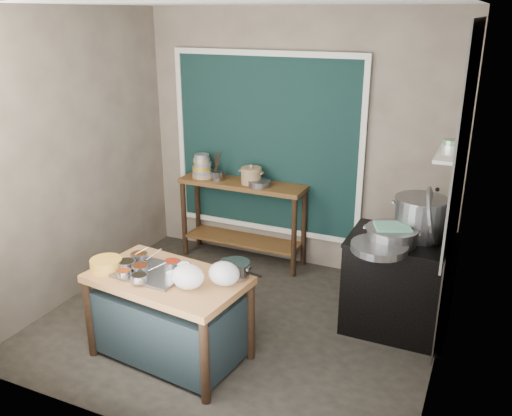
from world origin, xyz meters
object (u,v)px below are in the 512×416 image
at_px(stove_block, 399,285).
at_px(condiment_tray, 151,272).
at_px(prep_table, 170,317).
at_px(utensil_cup, 217,175).
at_px(back_counter, 243,221).
at_px(saucepan, 236,269).
at_px(stock_pot, 420,217).
at_px(steamer, 392,236).
at_px(yellow_basin, 106,265).
at_px(ceramic_crock, 251,177).

height_order(stove_block, condiment_tray, stove_block).
xyz_separation_m(stove_block, condiment_tray, (-1.77, -1.24, 0.34)).
relative_size(prep_table, utensil_cup, 7.40).
height_order(back_counter, utensil_cup, utensil_cup).
distance_m(saucepan, stock_pot, 1.68).
xyz_separation_m(saucepan, stock_pot, (1.23, 1.12, 0.24)).
bearing_deg(steamer, back_counter, 154.21).
bearing_deg(yellow_basin, stove_block, 32.17).
distance_m(back_counter, yellow_basin, 2.11).
distance_m(utensil_cup, steamer, 2.28).
bearing_deg(back_counter, stock_pot, -17.42).
bearing_deg(prep_table, steamer, 41.43).
height_order(prep_table, condiment_tray, condiment_tray).
distance_m(yellow_basin, ceramic_crock, 2.10).
distance_m(back_counter, ceramic_crock, 0.57).
xyz_separation_m(saucepan, utensil_cup, (-1.07, 1.71, 0.19)).
bearing_deg(back_counter, prep_table, -82.13).
bearing_deg(steamer, utensil_cup, 158.26).
bearing_deg(utensil_cup, steamer, -21.74).
xyz_separation_m(prep_table, stock_pot, (1.74, 1.33, 0.69)).
bearing_deg(ceramic_crock, prep_table, -85.47).
distance_m(prep_table, condiment_tray, 0.41).
height_order(saucepan, steamer, steamer).
bearing_deg(utensil_cup, saucepan, -57.93).
height_order(stove_block, yellow_basin, stove_block).
bearing_deg(stock_pot, ceramic_crock, 162.03).
height_order(prep_table, ceramic_crock, ceramic_crock).
relative_size(yellow_basin, utensil_cup, 1.52).
distance_m(utensil_cup, ceramic_crock, 0.41).
relative_size(back_counter, stock_pot, 3.14).
relative_size(stove_block, steamer, 2.01).
distance_m(prep_table, back_counter, 1.98).
bearing_deg(yellow_basin, prep_table, 12.31).
bearing_deg(stove_block, yellow_basin, -147.83).
bearing_deg(prep_table, saucepan, 29.66).
bearing_deg(steamer, ceramic_crock, 153.14).
bearing_deg(condiment_tray, utensil_cup, 102.37).
height_order(ceramic_crock, steamer, ceramic_crock).
bearing_deg(ceramic_crock, condiment_tray, -89.64).
distance_m(yellow_basin, saucepan, 1.06).
bearing_deg(stock_pot, stove_block, -137.12).
bearing_deg(utensil_cup, yellow_basin, -88.32).
xyz_separation_m(stove_block, yellow_basin, (-2.14, -1.34, 0.37)).
relative_size(saucepan, ceramic_crock, 0.99).
height_order(back_counter, ceramic_crock, ceramic_crock).
bearing_deg(yellow_basin, back_counter, 83.49).
relative_size(prep_table, ceramic_crock, 5.20).
bearing_deg(back_counter, utensil_cup, -173.17).
relative_size(utensil_cup, ceramic_crock, 0.70).
bearing_deg(utensil_cup, prep_table, -73.60).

